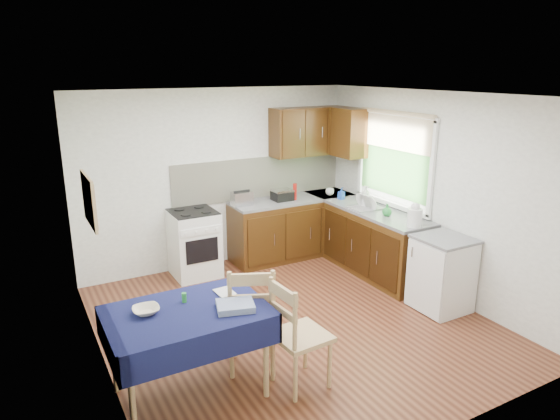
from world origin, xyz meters
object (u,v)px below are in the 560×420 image
chair_far (252,315)px  dish_rack (366,207)px  dining_table (187,322)px  toaster (242,198)px  chair_near (296,332)px  sandwich_press (282,195)px  kettle (415,216)px

chair_far → dish_rack: 2.83m
dining_table → toaster: size_ratio=4.71×
dining_table → chair_near: bearing=-30.9°
dining_table → chair_near: chair_near is taller
dining_table → sandwich_press: bearing=38.0°
dish_rack → kettle: size_ratio=1.40×
chair_far → sandwich_press: 2.91m
chair_far → toaster: 2.63m
sandwich_press → dining_table: bearing=-128.9°
dining_table → kettle: (3.07, 0.58, 0.33)m
chair_near → toaster: 2.96m
dining_table → chair_near: 0.94m
dining_table → toaster: bearing=47.3°
dish_rack → chair_far: bearing=-133.8°
chair_near → dish_rack: (2.20, 1.85, 0.38)m
chair_far → chair_near: (0.23, -0.43, -0.02)m
dining_table → kettle: bearing=1.6°
chair_near → toaster: toaster is taller
chair_far → kettle: 2.53m
dining_table → toaster: (1.64, 2.47, 0.30)m
chair_far → chair_near: bearing=141.8°
chair_far → chair_near: chair_far is taller
dish_rack → kettle: bearing=-73.3°
sandwich_press → dish_rack: bearing=-46.4°
dining_table → dish_rack: size_ratio=3.19×
chair_far → dish_rack: bearing=-125.5°
dining_table → chair_far: (0.64, 0.08, -0.14)m
dining_table → sandwich_press: 3.35m
toaster → sandwich_press: 0.63m
chair_near → chair_far: bearing=23.6°
dining_table → dish_rack: dish_rack is taller
chair_near → sandwich_press: 3.16m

